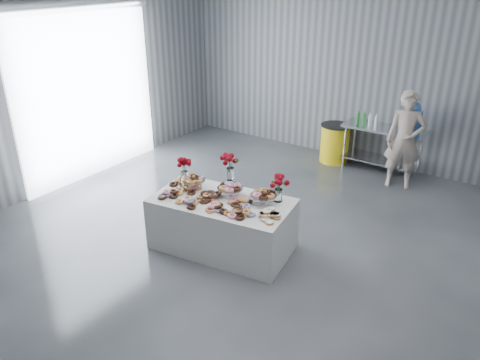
{
  "coord_description": "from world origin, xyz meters",
  "views": [
    {
      "loc": [
        3.07,
        -4.29,
        3.65
      ],
      "look_at": [
        -0.33,
        0.63,
        0.9
      ],
      "focal_mm": 35.0,
      "sensor_mm": 36.0,
      "label": 1
    }
  ],
  "objects_px": {
    "prep_table": "(383,142)",
    "person": "(405,140)",
    "water_jug": "(414,119)",
    "trash_barrel": "(335,143)",
    "display_table": "(222,224)"
  },
  "relations": [
    {
      "from": "display_table",
      "to": "person",
      "type": "relative_size",
      "value": 1.09
    },
    {
      "from": "display_table",
      "to": "prep_table",
      "type": "bearing_deg",
      "value": 76.87
    },
    {
      "from": "prep_table",
      "to": "person",
      "type": "height_order",
      "value": "person"
    },
    {
      "from": "prep_table",
      "to": "person",
      "type": "xyz_separation_m",
      "value": [
        0.5,
        -0.41,
        0.25
      ]
    },
    {
      "from": "display_table",
      "to": "prep_table",
      "type": "relative_size",
      "value": 1.27
    },
    {
      "from": "trash_barrel",
      "to": "person",
      "type": "bearing_deg",
      "value": -15.81
    },
    {
      "from": "prep_table",
      "to": "person",
      "type": "distance_m",
      "value": 0.7
    },
    {
      "from": "display_table",
      "to": "prep_table",
      "type": "height_order",
      "value": "prep_table"
    },
    {
      "from": "trash_barrel",
      "to": "water_jug",
      "type": "bearing_deg",
      "value": 0.0
    },
    {
      "from": "water_jug",
      "to": "trash_barrel",
      "type": "xyz_separation_m",
      "value": [
        -1.46,
        0.0,
        -0.76
      ]
    },
    {
      "from": "prep_table",
      "to": "water_jug",
      "type": "relative_size",
      "value": 2.71
    },
    {
      "from": "person",
      "to": "water_jug",
      "type": "bearing_deg",
      "value": 73.79
    },
    {
      "from": "prep_table",
      "to": "person",
      "type": "bearing_deg",
      "value": -39.51
    },
    {
      "from": "person",
      "to": "trash_barrel",
      "type": "xyz_separation_m",
      "value": [
        -1.46,
        0.41,
        -0.48
      ]
    },
    {
      "from": "display_table",
      "to": "person",
      "type": "height_order",
      "value": "person"
    }
  ]
}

